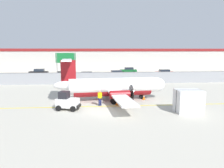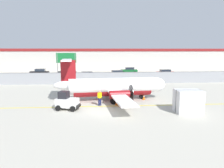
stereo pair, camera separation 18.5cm
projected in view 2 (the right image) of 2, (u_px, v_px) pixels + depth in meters
ground_plane at (104, 106)px, 23.43m from camera, size 140.00×140.00×0.01m
perimeter_fence at (100, 78)px, 39.03m from camera, size 98.00×0.10×2.10m
parking_lot_strip at (99, 76)px, 50.53m from camera, size 98.00×17.00×0.12m
background_building at (98, 59)px, 68.26m from camera, size 91.00×8.10×6.50m
commuter_airplane at (115, 87)px, 26.24m from camera, size 13.62×16.08×4.92m
baggage_tug at (67, 101)px, 21.94m from camera, size 2.53×1.84×1.88m
ground_crew_worker at (100, 97)px, 23.53m from camera, size 0.51×0.47×1.70m
cargo_container at (188, 101)px, 21.02m from camera, size 2.44×2.05×2.20m
traffic_cone_near_left at (144, 97)px, 26.54m from camera, size 0.36×0.36×0.64m
traffic_cone_near_right at (177, 105)px, 22.79m from camera, size 0.36×0.36×0.64m
traffic_cone_far_left at (117, 102)px, 23.97m from camera, size 0.36×0.36×0.64m
parked_car_0 at (40, 72)px, 51.22m from camera, size 4.26×2.12×1.58m
parked_car_1 at (67, 72)px, 51.22m from camera, size 4.37×2.38×1.58m
parked_car_2 at (88, 76)px, 44.26m from camera, size 4.30×2.21×1.58m
parked_car_3 at (118, 74)px, 47.60m from camera, size 4.37×2.39×1.58m
parked_car_4 at (129, 70)px, 55.82m from camera, size 4.29×2.18×1.58m
parked_car_5 at (166, 73)px, 49.63m from camera, size 4.23×2.05×1.58m
highway_sign at (66, 60)px, 39.85m from camera, size 3.60×0.14×5.50m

